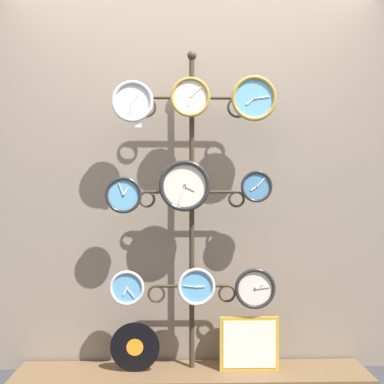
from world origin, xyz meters
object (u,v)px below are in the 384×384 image
Objects in this scene: clock_middle_right at (256,187)px; picture_frame at (249,344)px; clock_bottom_right at (255,288)px; vinyl_record at (135,347)px; clock_middle_left at (124,195)px; clock_top_right at (254,98)px; clock_bottom_center at (196,287)px; display_stand at (192,279)px; clock_middle_center at (185,186)px; clock_bottom_left at (127,288)px; clock_top_center at (190,97)px; clock_top_left at (133,102)px.

picture_frame is at bearing 163.95° from clock_middle_right.
clock_bottom_right is 0.68× the size of picture_frame.
vinyl_record is at bearing 177.78° from clock_bottom_right.
clock_middle_left is 0.82m from clock_middle_right.
clock_top_right is 1.21× the size of clock_bottom_center.
clock_bottom_right reaches higher than picture_frame.
display_stand reaches higher than clock_middle_center.
clock_middle_center is 1.48× the size of clock_bottom_left.
display_stand is 0.40m from clock_bottom_right.
display_stand is at bearing 166.19° from clock_bottom_right.
picture_frame is (0.76, 0.03, -0.36)m from clock_bottom_left.
clock_top_right reaches higher than clock_bottom_center.
clock_top_center is 1.25m from clock_bottom_right.
clock_middle_center is 0.62m from clock_bottom_center.
clock_bottom_right is (0.81, 0.01, -0.58)m from clock_middle_left.
clock_middle_left is (-0.41, -0.02, -0.60)m from clock_top_center.
clock_bottom_left is (-0.80, -0.01, -0.62)m from clock_middle_right.
picture_frame is (-0.02, 0.03, -1.52)m from clock_top_right.
display_stand is 10.48× the size of clock_middle_right.
clock_top_center is at bearing 2.59° from clock_middle_left.
clock_bottom_right is (0.43, -0.01, -0.63)m from clock_middle_center.
display_stand reaches higher than vinyl_record.
display_stand reaches higher than clock_top_right.
clock_top_center reaches higher than clock_bottom_left.
clock_top_right is 1.71m from vinyl_record.
picture_frame is at bearing 5.76° from clock_bottom_center.
clock_bottom_center reaches higher than vinyl_record.
clock_top_center is 1.07× the size of clock_bottom_center.
clock_top_center is at bearing -177.50° from picture_frame.
clock_top_left is 0.81× the size of clock_middle_center.
vinyl_record is at bearing 176.57° from clock_middle_center.
vinyl_record is (0.06, 0.04, -0.94)m from clock_middle_left.
clock_bottom_left is (-0.04, 0.02, -1.14)m from clock_top_left.
clock_middle_right reaches higher than clock_bottom_right.
picture_frame is at bearing 123.29° from clock_top_right.
clock_bottom_left is (-0.40, -0.09, -0.03)m from display_stand.
display_stand is 0.54m from picture_frame.
clock_top_center is 0.98× the size of clock_bottom_right.
picture_frame is (0.33, 0.03, -0.37)m from clock_bottom_center.
display_stand reaches higher than clock_top_center.
clock_bottom_right is at bearing -13.81° from display_stand.
clock_middle_left is at bearing -166.27° from display_stand.
clock_bottom_right reaches higher than clock_bottom_left.
clock_bottom_center is (0.43, -0.01, 0.01)m from clock_bottom_left.
picture_frame is at bearing 2.50° from clock_top_center.
clock_bottom_right is at bearing 0.94° from clock_bottom_center.
vinyl_record is (-0.75, 0.01, -1.00)m from clock_middle_right.
clock_top_left reaches higher than clock_bottom_left.
clock_middle_right is 0.92× the size of clock_bottom_left.
picture_frame is (-0.04, 0.01, -0.98)m from clock_middle_right.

